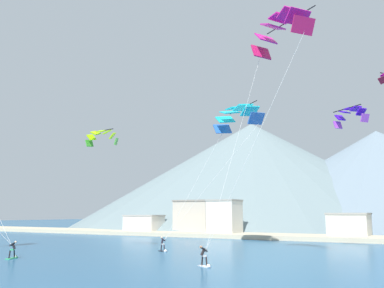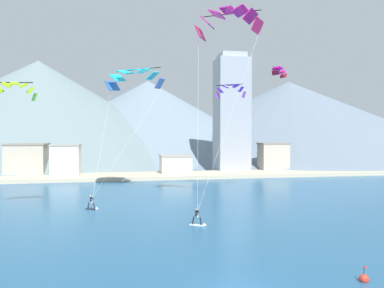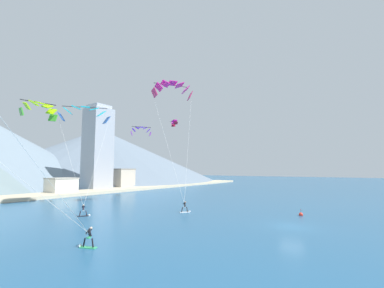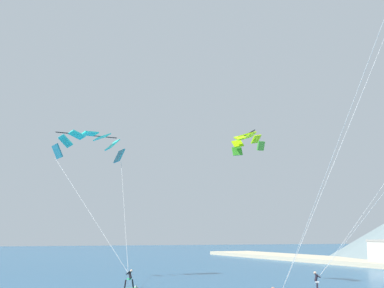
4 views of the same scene
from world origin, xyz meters
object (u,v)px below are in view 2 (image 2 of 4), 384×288
object	(u,v)px
parafoil_kite_near_lead	(228,20)
parafoil_kite_distant_low_drift	(15,89)
kitesurfer_near_lead	(199,220)
parafoil_kite_mid_center	(135,77)
kitesurfer_mid_center	(93,205)
parafoil_kite_distant_high_outer	(230,89)
race_marker_buoy	(364,279)
parafoil_kite_distant_mid_solo	(279,71)

from	to	relation	value
parafoil_kite_near_lead	parafoil_kite_distant_low_drift	world-z (taller)	parafoil_kite_near_lead
kitesurfer_near_lead	parafoil_kite_mid_center	size ratio (longest dim) A/B	0.10
kitesurfer_near_lead	kitesurfer_mid_center	world-z (taller)	kitesurfer_near_lead
parafoil_kite_distant_low_drift	kitesurfer_near_lead	bearing A→B (deg)	-22.58
parafoil_kite_distant_high_outer	race_marker_buoy	bearing A→B (deg)	-92.75
parafoil_kite_distant_high_outer	parafoil_kite_near_lead	bearing A→B (deg)	-107.54
parafoil_kite_mid_center	parafoil_kite_near_lead	bearing A→B (deg)	-50.26
parafoil_kite_near_lead	parafoil_kite_distant_high_outer	xyz separation A→B (m)	(3.82, 12.09, -6.38)
parafoil_kite_mid_center	race_marker_buoy	distance (m)	39.53
parafoil_kite_near_lead	parafoil_kite_distant_high_outer	world-z (taller)	parafoil_kite_near_lead
parafoil_kite_distant_high_outer	parafoil_kite_distant_low_drift	world-z (taller)	parafoil_kite_distant_high_outer
parafoil_kite_distant_high_outer	parafoil_kite_distant_low_drift	xyz separation A→B (m)	(-26.76, -11.19, -1.82)
parafoil_kite_mid_center	parafoil_kite_distant_low_drift	size ratio (longest dim) A/B	3.84
parafoil_kite_near_lead	parafoil_kite_distant_mid_solo	xyz separation A→B (m)	(9.11, 6.83, -4.34)
parafoil_kite_distant_low_drift	parafoil_kite_mid_center	bearing A→B (deg)	41.27
kitesurfer_mid_center	race_marker_buoy	distance (m)	30.18
kitesurfer_near_lead	parafoil_kite_near_lead	world-z (taller)	parafoil_kite_near_lead
kitesurfer_mid_center	kitesurfer_near_lead	bearing A→B (deg)	-42.74
kitesurfer_mid_center	parafoil_kite_near_lead	bearing A→B (deg)	-11.31
parafoil_kite_mid_center	kitesurfer_near_lead	bearing A→B (deg)	-74.13
parafoil_kite_near_lead	race_marker_buoy	xyz separation A→B (m)	(2.20, -21.55, -21.48)
kitesurfer_near_lead	race_marker_buoy	bearing A→B (deg)	-64.94
race_marker_buoy	parafoil_kite_distant_low_drift	bearing A→B (deg)	138.24
parafoil_kite_mid_center	parafoil_kite_distant_low_drift	world-z (taller)	parafoil_kite_mid_center
race_marker_buoy	parafoil_kite_mid_center	bearing A→B (deg)	110.06
kitesurfer_mid_center	parafoil_kite_distant_mid_solo	world-z (taller)	parafoil_kite_distant_mid_solo
kitesurfer_near_lead	parafoil_kite_distant_low_drift	size ratio (longest dim) A/B	0.40
kitesurfer_mid_center	parafoil_kite_mid_center	bearing A→B (deg)	60.42
kitesurfer_near_lead	parafoil_kite_near_lead	bearing A→B (deg)	54.47
kitesurfer_near_lead	parafoil_kite_distant_high_outer	size ratio (longest dim) A/B	0.41
parafoil_kite_near_lead	parafoil_kite_mid_center	distance (m)	16.55
parafoil_kite_distant_high_outer	kitesurfer_mid_center	bearing A→B (deg)	-154.68
parafoil_kite_near_lead	parafoil_kite_mid_center	size ratio (longest dim) A/B	1.29
kitesurfer_mid_center	race_marker_buoy	world-z (taller)	kitesurfer_mid_center
parafoil_kite_near_lead	race_marker_buoy	size ratio (longest dim) A/B	21.14
race_marker_buoy	parafoil_kite_distant_mid_solo	bearing A→B (deg)	76.32
kitesurfer_mid_center	race_marker_buoy	bearing A→B (deg)	-54.61
parafoil_kite_distant_low_drift	parafoil_kite_distant_mid_solo	world-z (taller)	parafoil_kite_distant_mid_solo
parafoil_kite_near_lead	parafoil_kite_distant_mid_solo	world-z (taller)	parafoil_kite_near_lead
kitesurfer_near_lead	parafoil_kite_distant_mid_solo	bearing A→B (deg)	44.22
parafoil_kite_distant_mid_solo	parafoil_kite_distant_low_drift	bearing A→B (deg)	-169.51
kitesurfer_mid_center	parafoil_kite_distant_mid_solo	size ratio (longest dim) A/B	0.50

